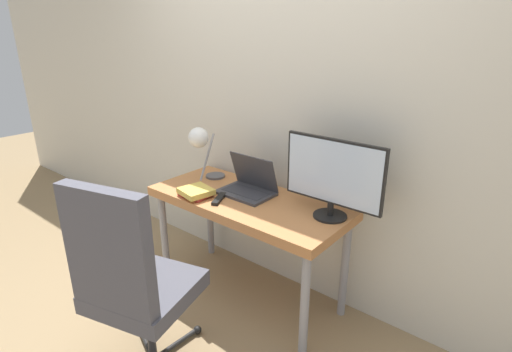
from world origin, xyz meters
TOP-DOWN VIEW (x-y plane):
  - ground_plane at (0.00, 0.00)m, footprint 12.00×12.00m
  - wall_back at (0.00, 0.64)m, footprint 8.00×0.05m
  - desk at (0.00, 0.29)m, footprint 1.31×0.58m
  - laptop at (-0.05, 0.36)m, footprint 0.35×0.24m
  - monitor at (0.54, 0.39)m, footprint 0.59×0.19m
  - desk_lamp at (-0.43, 0.30)m, footprint 0.14×0.28m
  - office_chair at (0.02, -0.60)m, footprint 0.65×0.63m
  - book_stack at (-0.27, 0.10)m, footprint 0.22×0.21m
  - tv_remote at (-0.12, 0.15)m, footprint 0.11×0.18m
  - game_controller at (-0.33, 0.13)m, footprint 0.14×0.10m

SIDE VIEW (x-z plane):
  - ground_plane at x=0.00m, z-range 0.00..0.00m
  - office_chair at x=0.02m, z-range 0.05..1.18m
  - desk at x=0.00m, z-range 0.29..1.02m
  - tv_remote at x=-0.12m, z-range 0.73..0.75m
  - game_controller at x=-0.33m, z-range 0.73..0.77m
  - book_stack at x=-0.27m, z-range 0.73..0.79m
  - laptop at x=-0.05m, z-range 0.66..0.91m
  - monitor at x=0.54m, z-range 0.75..1.21m
  - desk_lamp at x=-0.43m, z-range 0.82..1.22m
  - wall_back at x=0.00m, z-range 0.00..2.60m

